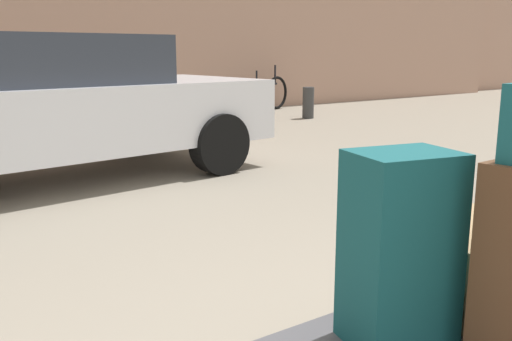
# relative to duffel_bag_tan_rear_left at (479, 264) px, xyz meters

# --- Properties ---
(duffel_bag_tan_rear_left) EXTENTS (0.68, 0.48, 0.29)m
(duffel_bag_tan_rear_left) POSITION_rel_duffel_bag_tan_rear_left_xyz_m (0.00, 0.00, 0.00)
(duffel_bag_tan_rear_left) COLOR #9E7F56
(duffel_bag_tan_rear_left) RESTS_ON luggage_cart
(suitcase_teal_center) EXTENTS (0.37, 0.31, 0.63)m
(suitcase_teal_center) POSITION_rel_duffel_bag_tan_rear_left_xyz_m (-0.49, -0.03, 0.17)
(suitcase_teal_center) COLOR #144C51
(suitcase_teal_center) RESTS_ON luggage_cart
(parked_car) EXTENTS (4.47, 2.28, 1.42)m
(parked_car) POSITION_rel_duffel_bag_tan_rear_left_xyz_m (-0.41, 4.48, 0.27)
(parked_car) COLOR silver
(parked_car) RESTS_ON ground_plane
(bicycle_leaning) EXTENTS (1.70, 0.57, 0.96)m
(bicycle_leaning) POSITION_rel_duffel_bag_tan_rear_left_xyz_m (5.13, 8.59, -0.11)
(bicycle_leaning) COLOR black
(bicycle_leaning) RESTS_ON ground_plane
(bollard_kerb_near) EXTENTS (0.22, 0.22, 0.59)m
(bollard_kerb_near) POSITION_rel_duffel_bag_tan_rear_left_xyz_m (2.34, 7.05, -0.19)
(bollard_kerb_near) COLOR #383838
(bollard_kerb_near) RESTS_ON ground_plane
(bollard_kerb_mid) EXTENTS (0.22, 0.22, 0.59)m
(bollard_kerb_mid) POSITION_rel_duffel_bag_tan_rear_left_xyz_m (3.77, 7.05, -0.19)
(bollard_kerb_mid) COLOR #383838
(bollard_kerb_mid) RESTS_ON ground_plane
(bollard_kerb_far) EXTENTS (0.22, 0.22, 0.59)m
(bollard_kerb_far) POSITION_rel_duffel_bag_tan_rear_left_xyz_m (5.10, 7.05, -0.19)
(bollard_kerb_far) COLOR #383838
(bollard_kerb_far) RESTS_ON ground_plane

